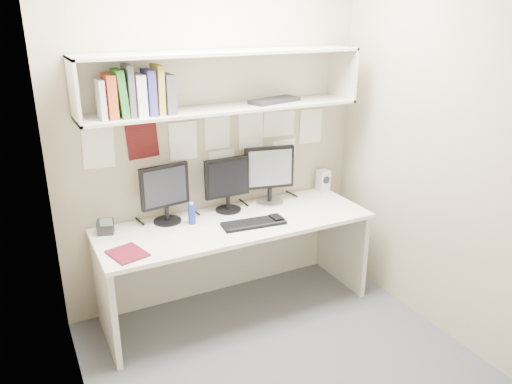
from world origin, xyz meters
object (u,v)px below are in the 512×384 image
speaker (323,180)px  maroon_notebook (127,253)px  monitor_center (227,182)px  desk_phone (105,227)px  monitor_right (269,173)px  monitor_left (165,191)px  desk (236,265)px  keyboard (254,223)px

speaker → maroon_notebook: (-1.77, -0.43, -0.08)m
maroon_notebook → monitor_center: bearing=9.3°
speaker → desk_phone: speaker is taller
monitor_center → desk_phone: size_ratio=3.20×
monitor_center → monitor_right: size_ratio=0.90×
monitor_left → monitor_center: bearing=-8.9°
monitor_left → speaker: size_ratio=2.35×
desk → monitor_right: bearing=28.8°
speaker → desk: bearing=-166.2°
desk → desk_phone: (-0.88, 0.20, 0.41)m
maroon_notebook → monitor_left: bearing=30.7°
monitor_left → keyboard: size_ratio=0.94×
monitor_right → desk_phone: 1.30m
monitor_center → maroon_notebook: monitor_center is taller
monitor_center → speaker: (0.90, 0.04, -0.14)m
monitor_left → speaker: 1.39m
monitor_center → keyboard: bearing=-82.8°
desk_phone → keyboard: bearing=-2.1°
keyboard → monitor_left: bearing=153.4°
keyboard → speaker: 0.93m
speaker → monitor_left: bearing=-180.0°
desk → monitor_center: monitor_center is taller
speaker → desk_phone: size_ratio=1.40×
monitor_center → monitor_right: 0.36m
desk → keyboard: keyboard is taller
monitor_center → speaker: 0.91m
desk → monitor_left: monitor_left is taller
desk → monitor_left: size_ratio=4.68×
maroon_notebook → monitor_right: bearing=2.6°
monitor_right → desk_phone: bearing=-167.9°
keyboard → desk_phone: 1.03m
keyboard → speaker: size_ratio=2.50×
monitor_left → speaker: monitor_left is taller
desk_phone → maroon_notebook: bearing=-65.0°
desk → monitor_center: 0.63m
desk → desk_phone: 1.00m
monitor_right → maroon_notebook: size_ratio=1.91×
monitor_left → monitor_right: size_ratio=0.93×
desk → speaker: (0.94, 0.26, 0.45)m
desk → maroon_notebook: 0.92m
desk → speaker: size_ratio=11.01×
desk → monitor_right: (0.40, 0.22, 0.61)m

